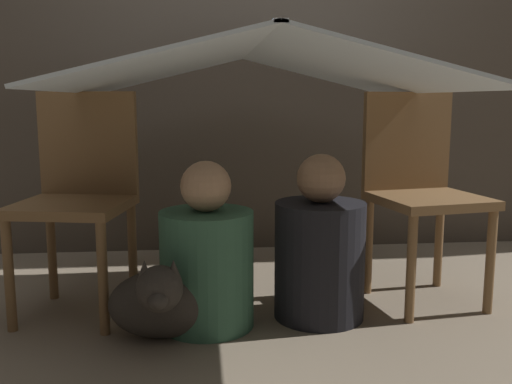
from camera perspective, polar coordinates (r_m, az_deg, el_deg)
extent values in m
plane|color=gray|center=(2.15, 0.51, -13.30)|extent=(8.80, 8.80, 0.00)
cube|color=#4C4238|center=(3.17, -1.80, 16.93)|extent=(7.00, 0.05, 2.50)
cylinder|color=brown|center=(2.23, -23.47, -7.71)|extent=(0.04, 0.04, 0.41)
cylinder|color=brown|center=(2.09, -15.06, -8.36)|extent=(0.04, 0.04, 0.41)
cylinder|color=brown|center=(2.52, -19.75, -5.55)|extent=(0.04, 0.04, 0.41)
cylinder|color=brown|center=(2.40, -12.24, -5.95)|extent=(0.04, 0.04, 0.41)
cube|color=brown|center=(2.25, -17.91, -1.37)|extent=(0.47, 0.47, 0.04)
cube|color=brown|center=(2.40, -16.45, 4.70)|extent=(0.40, 0.10, 0.41)
cylinder|color=brown|center=(2.20, 15.25, -7.47)|extent=(0.04, 0.04, 0.41)
cylinder|color=brown|center=(2.39, 22.38, -6.50)|extent=(0.04, 0.04, 0.41)
cylinder|color=brown|center=(2.49, 11.18, -5.37)|extent=(0.04, 0.04, 0.41)
cylinder|color=brown|center=(2.66, 17.82, -4.70)|extent=(0.04, 0.04, 0.41)
cube|color=brown|center=(2.38, 16.91, -0.77)|extent=(0.46, 0.46, 0.04)
cube|color=brown|center=(2.51, 14.88, 4.96)|extent=(0.40, 0.10, 0.41)
cube|color=silver|center=(2.17, -9.39, 12.19)|extent=(0.70, 1.33, 0.18)
cube|color=silver|center=(2.24, 9.10, 12.10)|extent=(0.70, 1.33, 0.18)
cube|color=silver|center=(2.19, 0.00, 14.51)|extent=(0.04, 1.33, 0.01)
cylinder|color=#38664C|center=(2.10, -4.92, -7.68)|extent=(0.34, 0.34, 0.43)
sphere|color=tan|center=(2.04, -5.04, 0.58)|extent=(0.18, 0.18, 0.18)
cylinder|color=black|center=(2.19, 6.37, -6.79)|extent=(0.34, 0.34, 0.45)
sphere|color=#9E7556|center=(2.13, 6.52, 1.37)|extent=(0.18, 0.18, 0.18)
ellipsoid|color=#332D28|center=(2.05, -9.27, -10.99)|extent=(0.38, 0.19, 0.24)
sphere|color=#332D28|center=(1.88, -9.62, -9.52)|extent=(0.15, 0.15, 0.15)
ellipsoid|color=#332D28|center=(1.82, -9.75, -10.67)|extent=(0.06, 0.08, 0.05)
cone|color=#332D28|center=(1.86, -11.09, -7.74)|extent=(0.05, 0.05, 0.07)
cone|color=#332D28|center=(1.86, -8.25, -7.72)|extent=(0.05, 0.05, 0.07)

